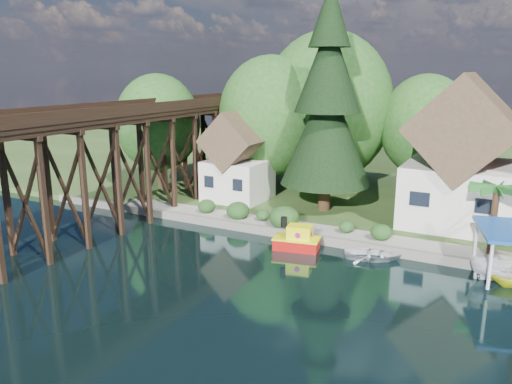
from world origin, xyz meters
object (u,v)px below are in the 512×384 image
(palm_tree, at_px, (497,191))
(tugboat, at_px, (297,240))
(trestle_bridge, at_px, (119,156))
(boat_white_a, at_px, (373,253))
(shed, at_px, (238,162))
(conifer, at_px, (327,104))
(house_left, at_px, (461,162))
(boat_canopy, at_px, (508,259))

(palm_tree, xyz_separation_m, tugboat, (-11.50, -3.36, -3.92))
(trestle_bridge, relative_size, palm_tree, 9.45)
(boat_white_a, bearing_deg, trestle_bridge, 77.56)
(shed, distance_m, boat_white_a, 16.39)
(trestle_bridge, distance_m, conifer, 16.57)
(house_left, bearing_deg, trestle_bridge, -154.79)
(conifer, relative_size, boat_white_a, 5.00)
(house_left, xyz_separation_m, conifer, (-10.03, -1.21, 3.92))
(boat_white_a, bearing_deg, house_left, -40.84)
(house_left, xyz_separation_m, tugboat, (-8.82, -9.69, -4.48))
(boat_white_a, xyz_separation_m, boat_canopy, (7.59, 0.05, 0.97))
(house_left, xyz_separation_m, palm_tree, (2.68, -6.33, -0.56))
(palm_tree, distance_m, boat_canopy, 4.34)
(conifer, distance_m, palm_tree, 14.42)
(conifer, bearing_deg, palm_tree, -21.94)
(house_left, xyz_separation_m, shed, (-18.00, -1.50, -1.31))
(conifer, bearing_deg, shed, -177.94)
(palm_tree, distance_m, boat_white_a, 8.28)
(trestle_bridge, height_order, palm_tree, trestle_bridge)
(house_left, distance_m, boat_canopy, 10.48)
(house_left, relative_size, conifer, 0.62)
(boat_canopy, bearing_deg, conifer, 150.34)
(trestle_bridge, xyz_separation_m, conifer, (12.97, 9.61, 3.71))
(conifer, bearing_deg, boat_white_a, -52.05)
(house_left, distance_m, palm_tree, 6.90)
(palm_tree, relative_size, boat_white_a, 1.32)
(trestle_bridge, height_order, boat_white_a, trestle_bridge)
(conifer, relative_size, palm_tree, 3.80)
(boat_canopy, bearing_deg, tugboat, -177.00)
(trestle_bridge, relative_size, boat_canopy, 8.06)
(shed, height_order, boat_white_a, shed)
(boat_white_a, bearing_deg, conifer, 20.30)
(palm_tree, bearing_deg, boat_white_a, -157.30)
(shed, xyz_separation_m, conifer, (7.97, 0.29, 5.23))
(palm_tree, bearing_deg, house_left, 112.96)
(house_left, bearing_deg, boat_white_a, -113.19)
(conifer, distance_m, tugboat, 11.99)
(house_left, bearing_deg, shed, -175.23)
(boat_canopy, bearing_deg, palm_tree, 110.69)
(conifer, xyz_separation_m, tugboat, (1.21, -8.48, -8.40))
(shed, xyz_separation_m, tugboat, (9.18, -8.19, -3.17))
(shed, height_order, tugboat, shed)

